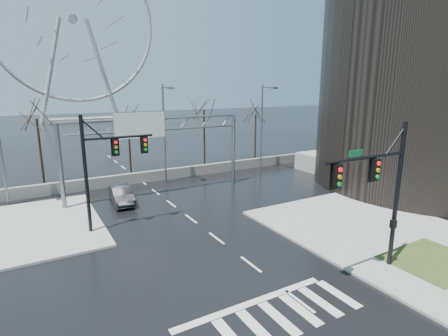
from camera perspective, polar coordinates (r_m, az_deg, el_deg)
ground at (r=20.34m, az=4.40°, el=-15.39°), size 260.00×260.00×0.00m
sidewalk_right_ext at (r=27.92m, az=19.36°, el=-7.84°), size 12.00×10.00×0.15m
sidewalk_far at (r=28.38m, az=-29.96°, el=-8.55°), size 10.00×12.00×0.15m
grass_strip at (r=23.53m, az=30.94°, el=-12.80°), size 5.00×4.00×0.02m
tower_podium at (r=46.13m, az=29.38°, el=0.50°), size 22.00×18.00×2.00m
barrier_wall at (r=37.30m, az=-13.15°, el=-1.47°), size 52.00×0.50×1.10m
signal_mast_near at (r=19.30m, az=24.44°, el=-2.56°), size 5.52×0.41×8.00m
signal_mast_far at (r=24.54m, az=-19.16°, el=0.93°), size 4.72×0.41×8.00m
sign_gantry at (r=31.57m, az=-11.53°, el=4.59°), size 16.36×0.40×7.60m
streetlight_mid at (r=35.26m, az=-9.59°, el=6.69°), size 0.50×2.55×10.00m
streetlight_right at (r=40.99m, az=6.45°, el=7.65°), size 0.50×2.55×10.00m
tree_left at (r=38.40m, az=-28.17°, el=5.98°), size 3.75×3.75×7.50m
tree_center at (r=40.76m, az=-15.36°, el=6.23°), size 3.25×3.25×6.50m
tree_right at (r=42.90m, az=-3.29°, el=8.39°), size 3.90×3.90×7.80m
tree_far_right at (r=47.50m, az=5.18°, el=7.83°), size 3.40×3.40×6.80m
ferris_wheel at (r=111.97m, az=-23.37°, el=20.48°), size 45.00×6.00×50.91m
car at (r=31.04m, az=-16.40°, el=-4.24°), size 1.87×4.60×1.48m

